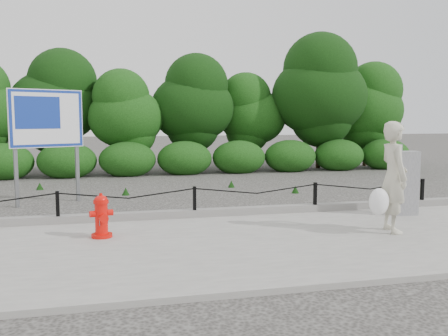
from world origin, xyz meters
TOP-DOWN VIEW (x-y plane):
  - ground at (0.00, 0.00)m, footprint 90.00×90.00m
  - sidewalk at (0.00, -2.00)m, footprint 14.00×4.00m
  - curb at (0.00, 0.05)m, footprint 14.00×0.22m
  - chain_barrier at (0.00, 0.00)m, footprint 10.06×0.06m
  - treeline at (1.17, 8.93)m, footprint 20.24×3.85m
  - fire_hydrant at (-1.71, -1.18)m, footprint 0.40×0.42m
  - pedestrian at (3.01, -1.92)m, footprint 0.78×0.73m
  - utility_cabinet at (4.09, -0.69)m, footprint 0.51×0.37m
  - advertising_sign at (-2.96, 2.58)m, footprint 1.53×0.73m

SIDE VIEW (x-z plane):
  - ground at x=0.00m, z-range 0.00..0.00m
  - sidewalk at x=0.00m, z-range 0.00..0.08m
  - curb at x=0.00m, z-range 0.08..0.22m
  - fire_hydrant at x=-1.71m, z-range 0.06..0.78m
  - chain_barrier at x=0.00m, z-range 0.16..0.76m
  - utility_cabinet at x=4.09m, z-range 0.02..1.41m
  - pedestrian at x=3.01m, z-range 0.06..1.91m
  - advertising_sign at x=-2.96m, z-range 0.54..3.17m
  - treeline at x=1.17m, z-range 0.00..5.17m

